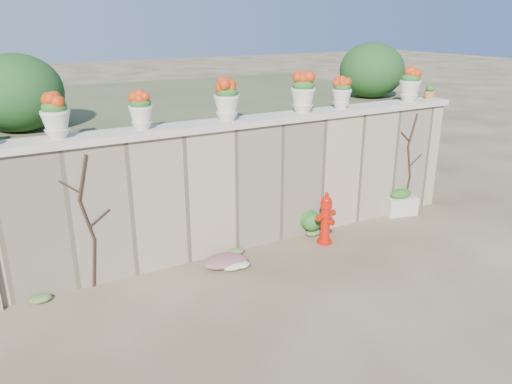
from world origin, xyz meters
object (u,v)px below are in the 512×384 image
urn_pot_0 (55,116)px  terracotta_pot (430,93)px  fire_hydrant (326,218)px  planter_box (400,203)px

urn_pot_0 → terracotta_pot: 6.68m
fire_hydrant → terracotta_pot: (2.81, 0.64, 1.76)m
urn_pot_0 → planter_box: bearing=-2.7°
urn_pot_0 → fire_hydrant: bearing=-9.4°
fire_hydrant → urn_pot_0: (-3.87, 0.64, 1.93)m
fire_hydrant → planter_box: (2.04, 0.36, -0.22)m
planter_box → terracotta_pot: size_ratio=2.69×
planter_box → terracotta_pot: bearing=33.8°
terracotta_pot → planter_box: bearing=-160.0°
fire_hydrant → urn_pot_0: bearing=157.7°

